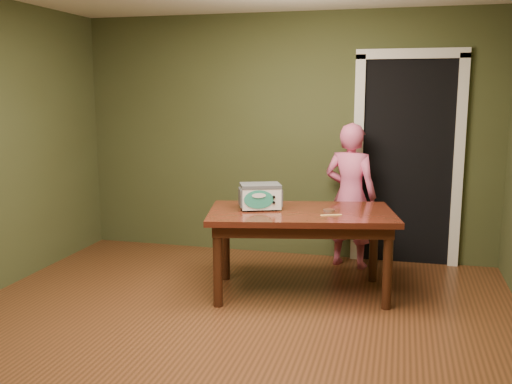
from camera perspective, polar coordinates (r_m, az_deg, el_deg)
floor at (r=4.15m, az=-4.54°, el=-15.37°), size 5.00×5.00×0.00m
room_shell at (r=3.75m, az=-4.91°, el=8.88°), size 4.52×5.02×2.61m
doorway at (r=6.37m, az=14.86°, el=3.17°), size 1.10×0.66×2.25m
dining_table at (r=5.02m, az=4.53°, el=-3.01°), size 1.75×1.21×0.75m
toy_oven at (r=5.03m, az=0.43°, el=-0.35°), size 0.42×0.36×0.23m
baking_pan at (r=4.99m, az=7.31°, el=-1.82°), size 0.10×0.10×0.02m
spatula at (r=4.83m, az=7.53°, el=-2.31°), size 0.18×0.09×0.01m
child at (r=5.86m, az=9.41°, el=-0.36°), size 0.61×0.47×1.47m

